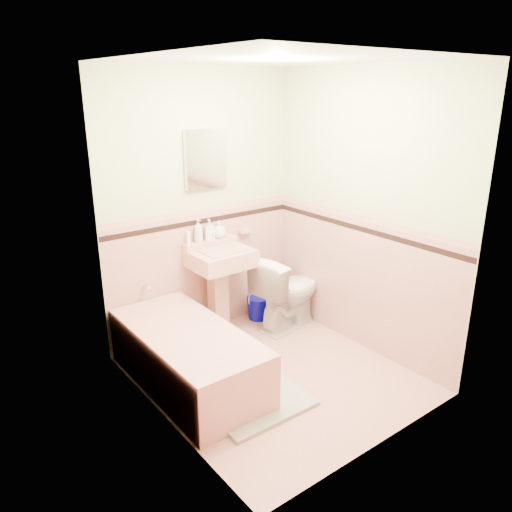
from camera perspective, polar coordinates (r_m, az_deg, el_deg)
floor at (r=4.34m, az=2.05°, el=-13.46°), size 2.20×2.20×0.00m
ceiling at (r=3.68m, az=2.54°, el=21.64°), size 2.20×2.20×0.00m
wall_back at (r=4.70m, az=-6.32°, el=5.56°), size 2.50×0.00×2.50m
wall_front at (r=3.10m, az=15.29°, el=-2.04°), size 2.50×0.00×2.50m
wall_left at (r=3.31m, az=-11.25°, el=-0.40°), size 0.00×2.50×2.50m
wall_right at (r=4.50m, az=12.18°, el=4.68°), size 0.00×2.50×2.50m
wainscot_back at (r=4.88m, az=-5.97°, el=-1.92°), size 2.00×0.00×2.00m
wainscot_front at (r=3.38m, az=14.17°, el=-12.33°), size 2.00×0.00×2.00m
wainscot_left at (r=3.58m, az=-10.41°, el=-10.24°), size 0.00×2.20×2.20m
wainscot_right at (r=4.69m, az=11.55°, el=-3.05°), size 0.00×2.20×2.20m
accent_back at (r=4.71m, az=-6.15°, el=3.98°), size 2.00×0.00×2.00m
accent_front at (r=3.16m, az=14.83°, el=-4.16°), size 2.00×0.00×2.00m
accent_left at (r=3.36m, az=-10.83°, el=-2.43°), size 0.00×2.20×2.20m
accent_right at (r=4.52m, az=11.92°, el=3.05°), size 0.00×2.20×2.20m
cap_back at (r=4.69m, az=-6.19°, el=5.17°), size 2.00×0.00×2.00m
cap_front at (r=3.12m, az=14.98°, el=-2.47°), size 2.00×0.00×2.00m
cap_left at (r=3.32m, az=-10.94°, el=-0.82°), size 0.00×2.20×2.20m
cap_right at (r=4.50m, az=12.01°, el=4.28°), size 0.00×2.20×2.20m
bathtub at (r=4.16m, az=-7.76°, el=-11.60°), size 0.70×1.50×0.45m
tub_faucet at (r=4.56m, az=-12.50°, el=-3.36°), size 0.04×0.12×0.04m
sink at (r=4.78m, az=-3.96°, el=-4.36°), size 0.56×0.48×0.88m
sink_faucet at (r=4.72m, az=-5.04°, el=1.89°), size 0.02×0.02×0.10m
medicine_cabinet at (r=4.61m, az=-5.78°, el=11.03°), size 0.43×0.04×0.53m
soap_dish at (r=4.99m, az=-1.33°, el=2.90°), size 0.12×0.07×0.04m
soap_bottle_left at (r=4.66m, az=-6.64°, el=2.88°), size 0.10×0.10×0.22m
soap_bottle_mid at (r=4.72m, az=-5.39°, el=3.04°), size 0.11×0.12×0.20m
soap_bottle_right at (r=4.78m, az=-4.25°, el=3.07°), size 0.14×0.14×0.17m
tube at (r=4.62m, az=-7.78°, el=2.08°), size 0.04×0.04×0.12m
toilet at (r=4.99m, az=3.64°, el=-4.06°), size 0.80×0.53×0.76m
bucket at (r=5.24m, az=0.24°, el=-5.96°), size 0.30×0.30×0.24m
bath_mat at (r=3.96m, az=0.46°, el=-16.71°), size 0.78×0.53×0.03m
shoe at (r=4.06m, az=1.19°, el=-14.90°), size 0.16×0.08×0.06m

